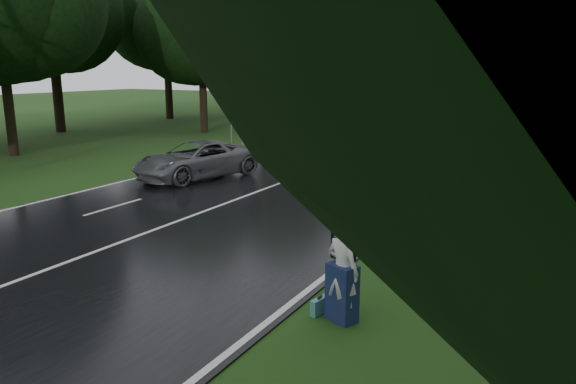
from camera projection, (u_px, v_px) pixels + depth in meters
name	position (u px, v px, depth m)	size (l,w,h in m)	color
ground	(137.00, 238.00, 14.81)	(160.00, 160.00, 0.00)	#1E4013
road	(380.00, 146.00, 31.87)	(12.00, 140.00, 0.04)	black
lane_center	(380.00, 146.00, 31.86)	(0.12, 140.00, 0.01)	silver
grey_car	(196.00, 160.00, 22.56)	(2.52, 5.46, 1.52)	#505355
far_car	(490.00, 107.00, 54.40)	(1.44, 4.12, 1.36)	black
hitchhiker	(343.00, 274.00, 9.78)	(0.83, 0.81, 1.95)	silver
suitcase	(320.00, 306.00, 10.20)	(0.13, 0.44, 0.31)	teal
utility_pole_mid	(263.00, 137.00, 36.29)	(1.80, 0.28, 9.02)	black
utility_pole_far	(386.00, 111.00, 58.01)	(1.80, 0.28, 10.99)	black
road_sign_a	(232.00, 149.00, 30.95)	(0.61, 0.10, 2.52)	white
road_sign_b	(243.00, 147.00, 31.91)	(0.61, 0.10, 2.54)	white
tree_left_c	(14.00, 155.00, 28.76)	(9.43, 9.43, 14.73)	black
tree_left_d	(204.00, 132.00, 38.96)	(8.18, 8.18, 12.78)	black
tree_left_e	(292.00, 120.00, 48.00)	(9.70, 9.70, 15.16)	black
tree_left_f	(347.00, 107.00, 64.58)	(11.07, 11.07, 17.29)	black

